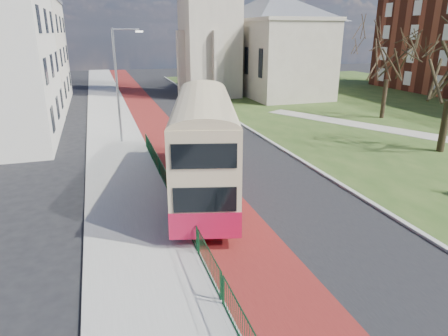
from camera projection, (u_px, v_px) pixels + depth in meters
name	position (u px, v px, depth m)	size (l,w,h in m)	color
ground	(281.00, 255.00, 14.83)	(160.00, 160.00, 0.00)	black
road_carriageway	(194.00, 131.00, 33.29)	(9.00, 120.00, 0.01)	black
bus_lane	(162.00, 133.00, 32.52)	(3.40, 120.00, 0.01)	#591414
pavement_west	(114.00, 136.00, 31.41)	(4.00, 120.00, 0.12)	gray
kerb_west	(139.00, 134.00, 31.98)	(0.25, 120.00, 0.13)	#999993
kerb_east	(238.00, 122.00, 36.40)	(0.25, 80.00, 0.13)	#999993
grass_green	(415.00, 110.00, 42.12)	(40.00, 80.00, 0.04)	#2A4318
pedestrian_railing	(180.00, 208.00, 17.41)	(0.07, 24.00, 1.12)	#0D3C1E
street_block_far	(14.00, 52.00, 43.21)	(10.30, 16.30, 11.50)	beige
streetlamp	(119.00, 80.00, 28.33)	(2.13, 0.18, 8.00)	gray
bus	(204.00, 141.00, 19.62)	(5.56, 11.93, 4.86)	#AF1031
winter_tree_far	(391.00, 48.00, 36.18)	(7.57, 7.57, 9.27)	#302518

